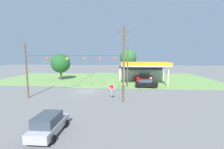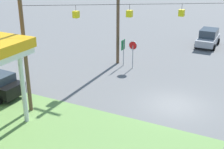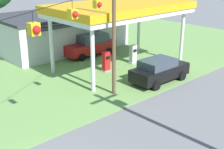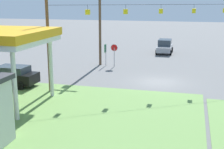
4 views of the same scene
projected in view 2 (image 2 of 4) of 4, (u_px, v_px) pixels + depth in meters
The scene contains 5 objects.
ground_plane at pixel (174, 105), 21.06m from camera, with size 160.00×160.00×0.00m, color slate.
car_on_crossroad at pixel (208, 38), 34.16m from camera, with size 2.13×4.42×1.87m.
stop_sign_roadside at pixel (133, 49), 27.19m from camera, with size 0.80×0.08×2.50m.
route_sign at pixel (123, 47), 27.92m from camera, with size 0.10×0.70×2.40m.
signal_span_gantry at pixel (180, 36), 19.32m from camera, with size 16.43×10.24×8.68m.
Camera 2 is at (-4.87, 18.70, 9.58)m, focal length 50.00 mm.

